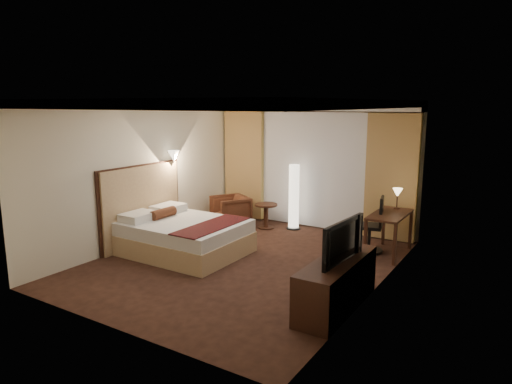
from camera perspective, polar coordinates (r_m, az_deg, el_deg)
The scene contains 21 objects.
floor at distance 7.83m, azimuth -1.57°, elevation -8.77°, with size 4.50×5.50×0.01m, color black.
ceiling at distance 7.37m, azimuth -1.68°, elevation 11.41°, with size 4.50×5.50×0.01m, color white.
back_wall at distance 9.86m, azimuth 7.27°, elevation 3.35°, with size 4.50×0.02×2.70m, color white.
left_wall at distance 8.91m, azimuth -13.77°, elevation 2.31°, with size 0.02×5.50×2.70m, color white.
right_wall at distance 6.53m, azimuth 15.05°, elevation -0.85°, with size 0.02×5.50×2.70m, color white.
crown_molding at distance 7.37m, azimuth -1.68°, elevation 10.94°, with size 4.50×5.50×0.12m, color black, non-canonical shape.
soffit at distance 9.55m, azimuth 6.82°, elevation 10.64°, with size 4.50×0.50×0.20m, color white.
curtain_sheer at distance 9.80m, azimuth 7.06°, elevation 2.72°, with size 2.48×0.04×2.45m, color silver.
curtain_left_drape at distance 10.57m, azimuth -1.46°, elevation 3.41°, with size 1.00×0.14×2.45m, color tan.
curtain_right_drape at distance 9.17m, azimuth 16.57°, elevation 1.77°, with size 1.00×0.14×2.45m, color tan.
wall_sconce at distance 9.23m, azimuth -10.24°, elevation 4.44°, with size 0.24×0.24×0.24m, color white, non-canonical shape.
bed at distance 8.30m, azimuth -8.89°, elevation -5.56°, with size 2.05×1.60×0.60m, color white, non-canonical shape.
headboard at distance 8.88m, azimuth -14.04°, elevation -1.66°, with size 0.12×1.90×1.50m, color tan, non-canonical shape.
armchair at distance 9.98m, azimuth -3.23°, elevation -2.21°, with size 0.72×0.67×0.74m, color #502418.
side_table at distance 9.82m, azimuth 1.26°, elevation -3.02°, with size 0.49×0.49×0.54m, color black, non-canonical shape.
floor_lamp at distance 9.70m, azimuth 4.76°, elevation -0.60°, with size 0.30×0.30×1.40m, color white, non-canonical shape.
desk at distance 8.46m, azimuth 16.26°, elevation -5.04°, with size 0.55×1.15×0.75m, color black, non-canonical shape.
desk_lamp at distance 8.73m, azimuth 17.23°, elevation -0.91°, with size 0.18×0.18×0.34m, color #FFD899, non-canonical shape.
office_chair at distance 8.47m, azimuth 14.04°, elevation -3.91°, with size 0.50×0.50×1.03m, color black, non-canonical shape.
dresser at distance 6.17m, azimuth 10.06°, elevation -11.25°, with size 0.50×1.69×0.66m, color black, non-canonical shape.
television at distance 5.98m, azimuth 9.99°, elevation -5.61°, with size 1.04×0.60×0.14m, color black.
Camera 1 is at (4.09, -6.13, 2.65)m, focal length 32.00 mm.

